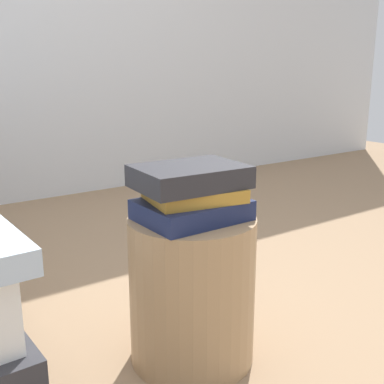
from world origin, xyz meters
TOP-DOWN VIEW (x-y plane):
  - ground_plane at (0.00, 0.00)m, footprint 8.00×8.00m
  - side_table at (0.00, 0.00)m, footprint 0.35×0.35m
  - book_navy at (-0.01, -0.01)m, footprint 0.27×0.21m
  - book_ochre at (-0.00, -0.01)m, footprint 0.26×0.22m
  - book_charcoal at (-0.01, 0.00)m, footprint 0.29×0.22m

SIDE VIEW (x-z plane):
  - ground_plane at x=0.00m, z-range 0.00..0.00m
  - side_table at x=0.00m, z-range 0.00..0.42m
  - book_navy at x=-0.01m, z-range 0.42..0.47m
  - book_ochre at x=0.00m, z-range 0.47..0.51m
  - book_charcoal at x=-0.01m, z-range 0.51..0.57m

